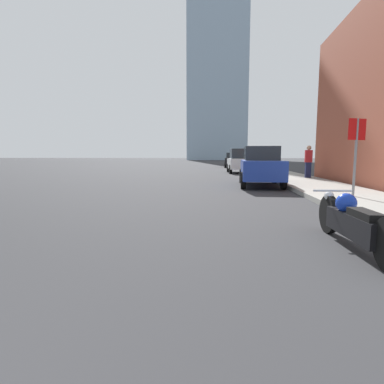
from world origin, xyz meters
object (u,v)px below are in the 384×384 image
motorcycle (353,222)px  parked_car_black (233,160)px  parked_car_blue (261,166)px  parked_car_white (241,161)px  parked_car_red (233,159)px  stop_sign (356,144)px  pedestrian (308,161)px

motorcycle → parked_car_black: bearing=88.9°
motorcycle → parked_car_black: 30.75m
parked_car_blue → parked_car_white: 10.27m
parked_car_black → parked_car_red: parked_car_black is taller
parked_car_white → parked_car_black: parked_car_white is taller
parked_car_blue → stop_sign: bearing=-61.9°
parked_car_black → parked_car_red: (0.40, 11.87, -0.03)m
motorcycle → stop_sign: stop_sign is taller
parked_car_white → stop_sign: (2.36, -14.63, 0.75)m
stop_sign → motorcycle: bearing=-112.6°
parked_car_blue → parked_car_red: parked_car_blue is taller
motorcycle → stop_sign: size_ratio=1.10×
motorcycle → parked_car_red: (-0.19, 42.62, 0.44)m
stop_sign → pedestrian: bearing=84.0°
parked_car_black → parked_car_blue: bearing=-87.5°
stop_sign → pedestrian: stop_sign is taller
parked_car_black → parked_car_red: size_ratio=0.99×
parked_car_blue → parked_car_black: 21.68m
motorcycle → parked_car_blue: 9.08m
parked_car_blue → stop_sign: 4.92m
parked_car_white → pedestrian: (3.17, -7.01, 0.12)m
motorcycle → parked_car_white: bearing=89.0°
motorcycle → parked_car_blue: bearing=88.9°
parked_car_red → pedestrian: size_ratio=2.66×
parked_car_black → stop_sign: 26.18m
parked_car_blue → parked_car_black: parked_car_blue is taller
parked_car_red → pedestrian: pedestrian is taller
parked_car_black → parked_car_red: bearing=89.5°
stop_sign → parked_car_blue: bearing=115.9°
motorcycle → parked_car_red: parked_car_red is taller
parked_car_blue → parked_car_red: (-0.02, 33.55, -0.05)m
parked_car_black → stop_sign: stop_sign is taller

